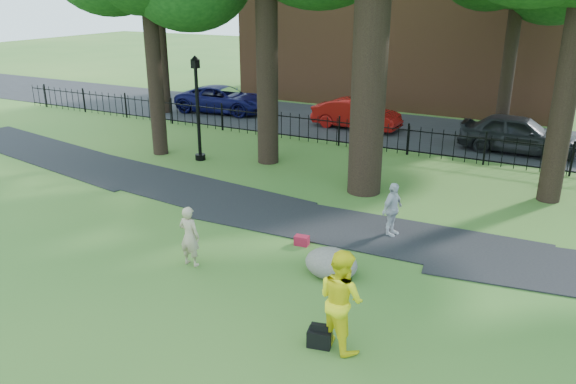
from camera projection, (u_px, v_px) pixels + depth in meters
The scene contains 14 objects.
ground at pixel (256, 284), 12.86m from camera, with size 120.00×120.00×0.00m, color #2B5D20.
footpath at pixel (358, 231), 15.67m from camera, with size 36.00×2.60×0.03m, color black.
street at pixel (431, 133), 26.18m from camera, with size 80.00×7.00×0.02m, color black.
iron_fence at pixel (408, 140), 22.64m from camera, with size 44.00×0.04×1.20m.
woman at pixel (190, 236), 13.50m from camera, with size 0.56×0.36×1.52m, color tan.
man at pixel (341, 299), 10.32m from camera, with size 0.96×0.75×1.98m, color yellow.
pedestrian at pixel (392, 210), 15.14m from camera, with size 0.88×0.37×1.51m, color silver.
boulder at pixel (331, 261), 13.11m from camera, with size 1.27×0.96×0.74m, color slate.
lamppost at pixel (198, 110), 21.49m from camera, with size 0.40×0.40×4.04m.
backpack at pixel (320, 338), 10.58m from camera, with size 0.45×0.28×0.34m, color black.
red_bag at pixel (302, 241), 14.77m from camera, with size 0.37×0.23×0.25m, color maroon.
red_sedan at pixel (356, 114), 26.87m from camera, with size 1.48×4.24×1.40m, color #950E0B.
navy_van at pixel (223, 99), 30.39m from camera, with size 2.36×5.12×1.42m, color #0D0D41.
grey_car at pixel (518, 134), 22.92m from camera, with size 1.85×4.59×1.56m, color black.
Camera 1 is at (5.91, -9.73, 6.38)m, focal length 35.00 mm.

